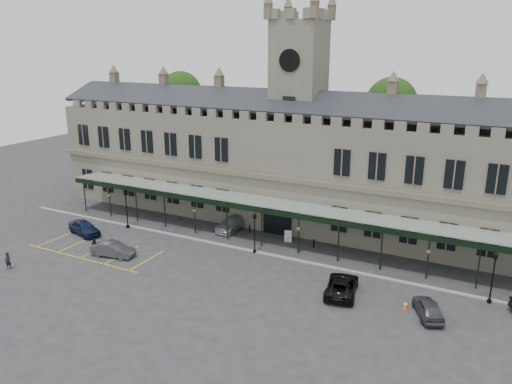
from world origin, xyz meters
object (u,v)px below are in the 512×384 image
at_px(sign_board, 288,236).
at_px(car_left_a, 84,228).
at_px(lamp_post_right, 493,272).
at_px(car_right_a, 428,308).
at_px(clock_tower, 298,106).
at_px(lamp_post_mid, 255,229).
at_px(station_building, 297,166).
at_px(person_a, 8,261).
at_px(car_van, 342,285).
at_px(traffic_cone, 405,305).
at_px(car_left_b, 113,249).
at_px(car_taxi, 232,223).
at_px(person_b, 95,246).
at_px(lamp_post_left, 126,204).

xyz_separation_m(sign_board, car_left_a, (-20.25, -7.98, 0.13)).
distance_m(lamp_post_right, car_right_a, 6.22).
distance_m(clock_tower, lamp_post_mid, 15.02).
bearing_deg(car_left_a, lamp_post_mid, -61.62).
distance_m(lamp_post_right, sign_board, 19.75).
relative_size(station_building, person_a, 37.37).
bearing_deg(person_a, car_right_a, -5.93).
bearing_deg(car_van, car_right_a, 164.98).
height_order(clock_tower, traffic_cone, clock_tower).
height_order(car_left_b, car_taxi, car_taxi).
height_order(station_building, clock_tower, clock_tower).
xyz_separation_m(sign_board, person_b, (-15.61, -11.17, 0.13)).
relative_size(station_building, sign_board, 46.46).
bearing_deg(car_left_a, car_left_b, -97.61).
bearing_deg(car_taxi, person_b, -124.52).
bearing_deg(person_a, car_van, -1.74).
xyz_separation_m(car_left_a, car_van, (28.61, -0.14, -0.05)).
bearing_deg(lamp_post_left, person_a, -99.99).
distance_m(lamp_post_right, person_a, 41.25).
height_order(car_left_b, car_van, car_van).
height_order(lamp_post_left, car_van, lamp_post_left).
distance_m(lamp_post_right, car_left_a, 39.65).
distance_m(sign_board, car_right_a, 17.48).
distance_m(clock_tower, traffic_cone, 25.03).
height_order(lamp_post_left, person_b, lamp_post_left).
bearing_deg(traffic_cone, car_left_b, -174.42).
xyz_separation_m(car_van, person_b, (-23.97, -3.05, 0.05)).
xyz_separation_m(lamp_post_right, car_left_b, (-32.64, -6.70, -1.92)).
relative_size(lamp_post_right, car_taxi, 0.89).
bearing_deg(person_b, lamp_post_left, -76.06).
bearing_deg(car_left_a, car_taxi, -40.92).
relative_size(station_building, car_taxi, 12.13).
bearing_deg(person_a, car_taxi, 34.47).
xyz_separation_m(clock_tower, car_taxi, (-5.00, -6.00, -12.39)).
bearing_deg(car_left_a, lamp_post_left, -20.37).
bearing_deg(lamp_post_left, car_van, -8.42).
bearing_deg(car_taxi, car_right_a, -20.96).
distance_m(station_building, car_left_b, 21.73).
bearing_deg(clock_tower, car_left_a, -141.39).
bearing_deg(person_a, car_left_a, 72.31).
height_order(car_taxi, car_van, car_taxi).
bearing_deg(station_building, lamp_post_right, -27.09).
bearing_deg(station_building, sign_board, -73.35).
relative_size(traffic_cone, car_taxi, 0.13).
bearing_deg(sign_board, traffic_cone, -49.53).
bearing_deg(sign_board, car_right_a, -47.47).
height_order(traffic_cone, car_van, car_van).
xyz_separation_m(station_building, lamp_post_mid, (0.17, -10.51, -4.00)).
bearing_deg(person_b, lamp_post_right, -170.35).
bearing_deg(car_left_b, lamp_post_right, -88.44).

